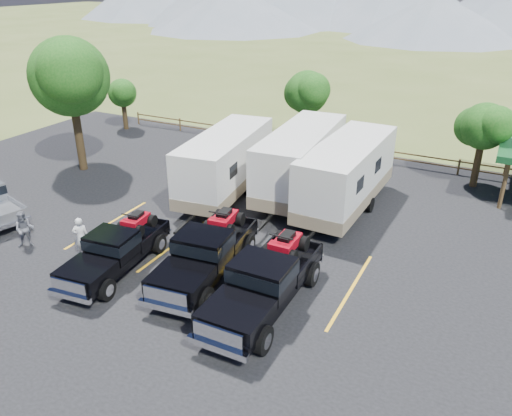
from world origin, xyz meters
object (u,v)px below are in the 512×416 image
at_px(rig_center, 207,251).
at_px(rig_right, 266,280).
at_px(rig_left, 117,249).
at_px(person_a, 81,237).
at_px(trailer_left, 226,164).
at_px(trailer_center, 301,162).
at_px(tree_big_nw, 69,77).
at_px(trailer_right, 347,175).
at_px(person_b, 25,229).

distance_m(rig_center, rig_right, 3.07).
height_order(rig_left, person_a, rig_left).
height_order(trailer_left, trailer_center, trailer_center).
height_order(tree_big_nw, trailer_center, tree_big_nw).
bearing_deg(person_a, trailer_right, -173.33).
bearing_deg(rig_right, person_b, -175.75).
bearing_deg(person_a, tree_big_nw, -87.17).
distance_m(rig_left, trailer_right, 11.56).
height_order(trailer_left, person_a, trailer_left).
height_order(rig_center, trailer_left, trailer_left).
distance_m(tree_big_nw, person_a, 11.84).
bearing_deg(person_b, person_a, -29.25).
bearing_deg(rig_center, person_a, -174.41).
bearing_deg(person_b, rig_center, -28.61).
relative_size(rig_right, trailer_right, 0.66).
height_order(rig_center, person_b, rig_center).
relative_size(person_a, person_b, 1.06).
distance_m(rig_right, trailer_right, 9.16).
relative_size(trailer_center, trailer_right, 1.02).
bearing_deg(tree_big_nw, trailer_right, 6.27).
distance_m(tree_big_nw, person_b, 10.72).
bearing_deg(person_b, rig_right, -35.79).
height_order(tree_big_nw, person_a, tree_big_nw).
height_order(trailer_left, trailer_right, trailer_right).
bearing_deg(trailer_left, rig_right, -58.85).
relative_size(rig_right, trailer_left, 0.67).
bearing_deg(trailer_left, rig_center, -72.28).
relative_size(rig_left, trailer_center, 0.57).
xyz_separation_m(rig_right, person_a, (-8.43, -0.37, -0.18)).
distance_m(trailer_center, person_b, 13.70).
xyz_separation_m(tree_big_nw, trailer_center, (13.28, 2.52, -3.71)).
distance_m(tree_big_nw, rig_center, 15.35).
distance_m(trailer_right, person_a, 12.71).
relative_size(rig_right, person_a, 3.75).
relative_size(tree_big_nw, person_b, 4.74).
height_order(rig_center, trailer_right, trailer_right).
bearing_deg(rig_right, trailer_center, 105.47).
height_order(rig_right, trailer_left, trailer_left).
relative_size(trailer_left, person_a, 5.56).
bearing_deg(rig_left, rig_right, -1.87).
bearing_deg(rig_center, rig_left, -165.73).
bearing_deg(rig_left, person_b, 178.72).
bearing_deg(trailer_center, trailer_right, -19.20).
distance_m(trailer_right, person_b, 15.03).
xyz_separation_m(trailer_center, person_b, (-8.37, -10.79, -1.02)).
bearing_deg(rig_center, tree_big_nw, 146.89).
relative_size(trailer_left, person_b, 5.92).
distance_m(trailer_left, trailer_center, 3.96).
xyz_separation_m(rig_center, person_a, (-5.47, -1.18, -0.15)).
xyz_separation_m(rig_right, trailer_left, (-6.26, 7.95, 0.71)).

